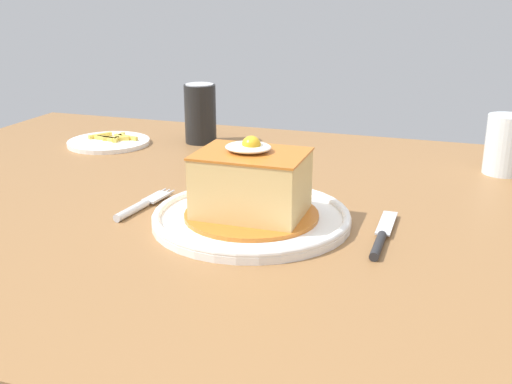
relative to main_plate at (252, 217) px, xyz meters
name	(u,v)px	position (x,y,z in m)	size (l,w,h in m)	color
dining_table	(258,256)	(-0.02, 0.08, -0.10)	(1.47, 0.99, 0.73)	olive
main_plate	(252,217)	(0.00, 0.00, 0.00)	(0.28, 0.28, 0.02)	white
sandwich_meal	(251,186)	(0.00, 0.00, 0.05)	(0.19, 0.19, 0.12)	#C66B23
fork	(140,206)	(-0.18, 0.00, 0.00)	(0.03, 0.14, 0.01)	silver
knife	(381,239)	(0.18, -0.01, 0.00)	(0.02, 0.17, 0.01)	#262628
soda_can	(200,114)	(-0.25, 0.41, 0.05)	(0.07, 0.07, 0.12)	black
drinking_glass	(505,149)	(0.34, 0.37, 0.04)	(0.07, 0.07, 0.10)	silver
side_plate_fries	(109,142)	(-0.43, 0.33, 0.00)	(0.17, 0.17, 0.02)	white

